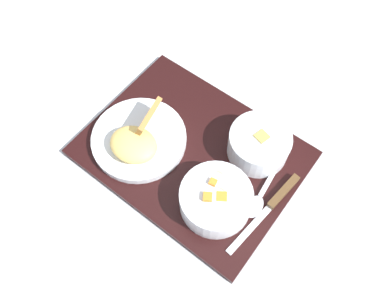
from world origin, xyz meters
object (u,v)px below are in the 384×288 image
(bowl_soup, at_px, (259,143))
(plate_main, at_px, (138,139))
(bowl_salad, at_px, (216,199))
(spoon, at_px, (259,198))
(knife, at_px, (277,199))

(bowl_soup, distance_m, plate_main, 0.24)
(bowl_salad, distance_m, bowl_soup, 0.14)
(plate_main, bearing_deg, spoon, -174.87)
(plate_main, height_order, spoon, plate_main)
(spoon, bearing_deg, knife, 117.54)
(bowl_salad, bearing_deg, plate_main, -8.51)
(knife, distance_m, spoon, 0.03)
(bowl_salad, distance_m, spoon, 0.09)
(bowl_salad, bearing_deg, spoon, -140.56)
(knife, bearing_deg, bowl_soup, -121.45)
(knife, relative_size, spoon, 1.42)
(bowl_salad, distance_m, plate_main, 0.20)
(bowl_soup, bearing_deg, plate_main, 28.15)
(bowl_soup, xyz_separation_m, plate_main, (0.21, 0.11, -0.02))
(plate_main, xyz_separation_m, knife, (-0.29, -0.04, -0.01))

